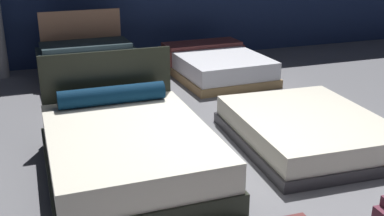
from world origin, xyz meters
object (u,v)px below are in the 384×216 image
at_px(bed_2, 128,149).
at_px(bed_5, 216,65).
at_px(bed_4, 93,71).
at_px(bed_3, 307,130).

xyz_separation_m(bed_2, bed_5, (2.22, 3.01, -0.05)).
bearing_deg(bed_5, bed_4, 176.77).
height_order(bed_3, bed_4, bed_4).
distance_m(bed_3, bed_4, 3.65).
bearing_deg(bed_5, bed_2, -128.51).
xyz_separation_m(bed_2, bed_4, (0.09, 3.05, 0.03)).
distance_m(bed_2, bed_5, 3.73).
relative_size(bed_4, bed_5, 1.07).
bearing_deg(bed_4, bed_5, -2.92).
xyz_separation_m(bed_2, bed_3, (2.13, 0.02, -0.09)).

